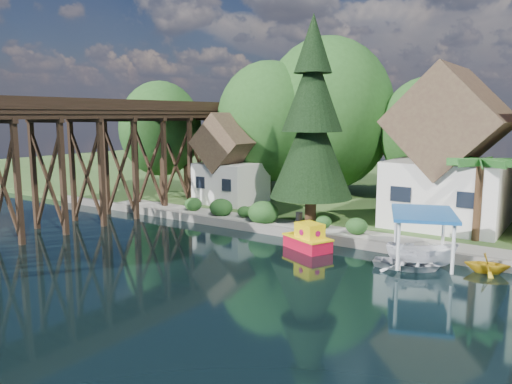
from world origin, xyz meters
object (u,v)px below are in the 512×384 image
(conifer, at_px, (312,124))
(boat_yellow, at_px, (487,262))
(tugboat, at_px, (308,239))
(boat_white_a, at_px, (407,262))
(shed, at_px, (231,165))
(boat_canopy, at_px, (422,243))
(house_left, at_px, (450,159))
(palm_tree, at_px, (480,165))
(trestle_bridge, at_px, (107,151))

(conifer, relative_size, boat_yellow, 6.58)
(tugboat, height_order, boat_white_a, tugboat)
(shed, height_order, boat_canopy, shed)
(house_left, bearing_deg, shed, -175.23)
(palm_tree, height_order, boat_canopy, palm_tree)
(boat_canopy, bearing_deg, boat_yellow, 13.07)
(shed, height_order, palm_tree, shed)
(tugboat, bearing_deg, conifer, 116.66)
(trestle_bridge, bearing_deg, conifer, 22.55)
(shed, relative_size, boat_canopy, 1.43)
(house_left, relative_size, tugboat, 3.17)
(palm_tree, distance_m, boat_canopy, 6.98)
(house_left, height_order, boat_yellow, house_left)
(shed, distance_m, boat_canopy, 20.73)
(house_left, relative_size, boat_yellow, 4.99)
(boat_yellow, bearing_deg, boat_canopy, 88.63)
(tugboat, bearing_deg, boat_canopy, 4.28)
(palm_tree, relative_size, boat_canopy, 0.98)
(trestle_bridge, bearing_deg, palm_tree, 14.96)
(boat_yellow, bearing_deg, boat_white_a, 99.77)
(house_left, height_order, boat_white_a, house_left)
(trestle_bridge, relative_size, palm_tree, 8.24)
(boat_yellow, bearing_deg, palm_tree, 2.88)
(conifer, bearing_deg, trestle_bridge, -157.45)
(house_left, relative_size, palm_tree, 2.05)
(trestle_bridge, relative_size, boat_canopy, 8.05)
(tugboat, height_order, boat_canopy, boat_canopy)
(shed, height_order, boat_white_a, shed)
(conifer, height_order, boat_yellow, conifer)
(boat_white_a, bearing_deg, house_left, -7.52)
(boat_white_a, bearing_deg, conifer, 47.31)
(shed, height_order, tugboat, shed)
(shed, xyz_separation_m, boat_yellow, (22.15, -7.26, -3.24))
(boat_yellow, bearing_deg, house_left, 10.88)
(trestle_bridge, height_order, boat_canopy, trestle_bridge)
(trestle_bridge, height_order, boat_yellow, trestle_bridge)
(tugboat, distance_m, boat_yellow, 9.97)
(tugboat, bearing_deg, boat_white_a, -3.83)
(palm_tree, xyz_separation_m, boat_yellow, (1.49, -4.79, -4.60))
(trestle_bridge, bearing_deg, shed, 61.81)
(boat_white_a, relative_size, boat_canopy, 0.63)
(house_left, bearing_deg, boat_white_a, -87.47)
(boat_canopy, bearing_deg, palm_tree, 72.93)
(palm_tree, distance_m, tugboat, 11.29)
(shed, distance_m, conifer, 10.80)
(conifer, xyz_separation_m, tugboat, (2.63, -5.25, -6.84))
(conifer, bearing_deg, boat_white_a, -32.64)
(shed, bearing_deg, tugboat, -34.77)
(conifer, relative_size, palm_tree, 2.71)
(trestle_bridge, height_order, shed, trestle_bridge)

